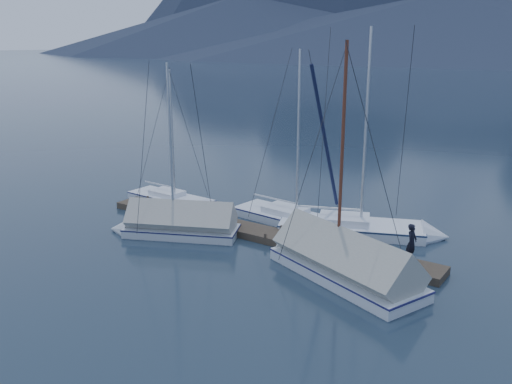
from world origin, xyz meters
TOP-DOWN VIEW (x-y plane):
  - ground at (0.00, 0.00)m, footprint 1000.00×1000.00m
  - dock at (0.00, 2.00)m, footprint 18.00×1.50m
  - mooring_posts at (-0.50, 2.00)m, footprint 15.12×1.52m
  - sailboat_open_left at (-6.48, 3.78)m, footprint 6.40×2.72m
  - sailboat_open_mid at (1.24, 4.56)m, footprint 7.42×3.11m
  - sailboat_open_right at (4.55, 5.37)m, footprint 8.34×5.16m
  - sailboat_covered_near at (5.11, 0.15)m, footprint 8.13×4.97m
  - sailboat_covered_far at (-3.47, -0.19)m, footprint 6.62×4.38m
  - person at (7.44, 2.41)m, footprint 0.42×0.61m

SIDE VIEW (x-z plane):
  - ground at x=0.00m, z-range 0.00..0.00m
  - dock at x=0.00m, z-range -0.16..0.38m
  - sailboat_open_left at x=-6.48m, z-range -4.04..4.34m
  - sailboat_open_mid at x=1.24m, z-range -4.63..4.97m
  - sailboat_open_right at x=4.55m, z-range -5.16..5.53m
  - mooring_posts at x=-0.50m, z-range 0.17..0.52m
  - sailboat_covered_far at x=-3.47m, z-range -4.05..4.93m
  - sailboat_covered_near at x=5.11m, z-range -4.56..5.57m
  - person at x=7.44m, z-range 0.34..1.93m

